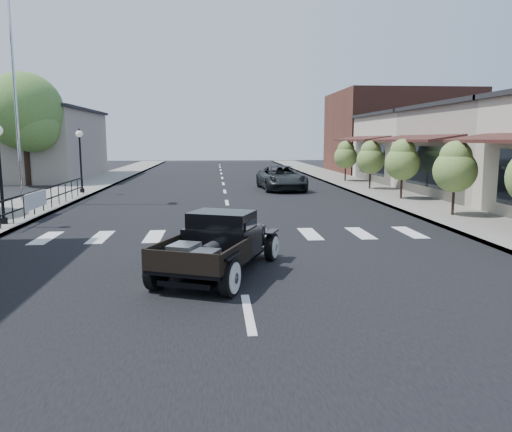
{
  "coord_description": "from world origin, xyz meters",
  "views": [
    {
      "loc": [
        -0.53,
        -11.09,
        2.94
      ],
      "look_at": [
        0.5,
        1.48,
        1.0
      ],
      "focal_mm": 35.0,
      "sensor_mm": 36.0,
      "label": 1
    }
  ],
  "objects": [
    {
      "name": "railing",
      "position": [
        -7.3,
        10.0,
        0.65
      ],
      "size": [
        0.08,
        10.0,
        1.0
      ],
      "primitive_type": null,
      "color": "black",
      "rests_on": "sidewalk_left"
    },
    {
      "name": "road_markings",
      "position": [
        0.0,
        10.0,
        0.0
      ],
      "size": [
        12.0,
        60.0,
        0.06
      ],
      "primitive_type": null,
      "color": "silver",
      "rests_on": "ground"
    },
    {
      "name": "far_building_right",
      "position": [
        15.5,
        32.0,
        3.5
      ],
      "size": [
        11.0,
        10.0,
        7.0
      ],
      "primitive_type": "cube",
      "color": "brown",
      "rests_on": "ground"
    },
    {
      "name": "big_tree_far",
      "position": [
        -12.5,
        22.0,
        3.57
      ],
      "size": [
        4.86,
        4.86,
        7.13
      ],
      "primitive_type": null,
      "color": "#4D7532",
      "rests_on": "ground"
    },
    {
      "name": "road",
      "position": [
        0.0,
        15.0,
        0.01
      ],
      "size": [
        14.0,
        80.0,
        0.02
      ],
      "primitive_type": "cube",
      "color": "black",
      "rests_on": "ground"
    },
    {
      "name": "small_tree_d",
      "position": [
        8.3,
        16.79,
        1.46
      ],
      "size": [
        1.57,
        1.57,
        2.62
      ],
      "primitive_type": null,
      "color": "olive",
      "rests_on": "sidewalk_right"
    },
    {
      "name": "small_tree_e",
      "position": [
        8.3,
        22.25,
        1.45
      ],
      "size": [
        1.55,
        1.55,
        2.59
      ],
      "primitive_type": null,
      "color": "olive",
      "rests_on": "sidewalk_right"
    },
    {
      "name": "hotrod_pickup",
      "position": [
        -0.47,
        -0.44,
        0.7
      ],
      "size": [
        3.29,
        4.48,
        1.41
      ],
      "primitive_type": null,
      "rotation": [
        0.0,
        0.0,
        -0.39
      ],
      "color": "black",
      "rests_on": "ground"
    },
    {
      "name": "sidewalk_left",
      "position": [
        -8.5,
        15.0,
        0.07
      ],
      "size": [
        3.0,
        80.0,
        0.15
      ],
      "primitive_type": "cube",
      "color": "gray",
      "rests_on": "ground"
    },
    {
      "name": "flagpole",
      "position": [
        -9.2,
        12.0,
        5.68
      ],
      "size": [
        0.12,
        0.12,
        11.06
      ],
      "primitive_type": "cylinder",
      "color": "silver",
      "rests_on": "sidewalk_left"
    },
    {
      "name": "lamp_post_b",
      "position": [
        -7.6,
        6.0,
        1.84
      ],
      "size": [
        0.36,
        0.36,
        3.38
      ],
      "primitive_type": null,
      "color": "black",
      "rests_on": "sidewalk_left"
    },
    {
      "name": "small_tree_c",
      "position": [
        8.3,
        11.92,
        1.5
      ],
      "size": [
        1.63,
        1.63,
        2.71
      ],
      "primitive_type": null,
      "color": "olive",
      "rests_on": "sidewalk_right"
    },
    {
      "name": "ground",
      "position": [
        0.0,
        0.0,
        0.0
      ],
      "size": [
        120.0,
        120.0,
        0.0
      ],
      "primitive_type": "plane",
      "color": "black",
      "rests_on": "ground"
    },
    {
      "name": "sidewalk_right",
      "position": [
        8.5,
        15.0,
        0.07
      ],
      "size": [
        3.0,
        80.0,
        0.15
      ],
      "primitive_type": "cube",
      "color": "gray",
      "rests_on": "ground"
    },
    {
      "name": "lamp_post_c",
      "position": [
        -7.6,
        16.0,
        1.84
      ],
      "size": [
        0.36,
        0.36,
        3.38
      ],
      "primitive_type": null,
      "color": "black",
      "rests_on": "sidewalk_left"
    },
    {
      "name": "banner",
      "position": [
        -7.22,
        8.0,
        0.45
      ],
      "size": [
        0.04,
        2.2,
        0.6
      ],
      "primitive_type": null,
      "color": "silver",
      "rests_on": "sidewalk_left"
    },
    {
      "name": "storefront_far",
      "position": [
        15.0,
        22.0,
        2.25
      ],
      "size": [
        10.0,
        9.0,
        4.5
      ],
      "primitive_type": "cube",
      "color": "beige",
      "rests_on": "ground"
    },
    {
      "name": "small_tree_b",
      "position": [
        8.3,
        6.68,
        1.47
      ],
      "size": [
        1.59,
        1.59,
        2.64
      ],
      "primitive_type": null,
      "color": "olive",
      "rests_on": "sidewalk_right"
    },
    {
      "name": "second_car",
      "position": [
        3.31,
        17.7,
        0.7
      ],
      "size": [
        2.66,
        5.2,
        1.41
      ],
      "primitive_type": "imported",
      "rotation": [
        0.0,
        0.0,
        0.06
      ],
      "color": "black",
      "rests_on": "ground"
    },
    {
      "name": "low_building_left",
      "position": [
        -15.0,
        28.0,
        2.5
      ],
      "size": [
        10.0,
        12.0,
        5.0
      ],
      "primitive_type": "cube",
      "color": "gray",
      "rests_on": "ground"
    }
  ]
}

